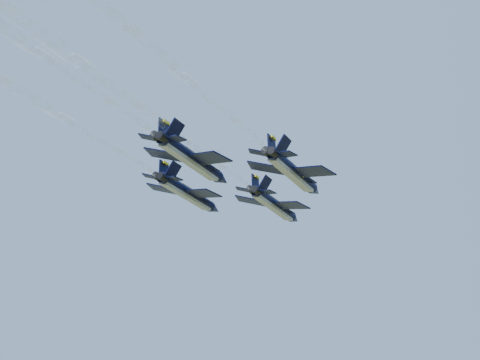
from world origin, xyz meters
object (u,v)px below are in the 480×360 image
(jet_left, at_px, (189,194))
(jet_right, at_px, (294,172))
(jet_slot, at_px, (193,159))
(jet_lead, at_px, (275,205))

(jet_left, bearing_deg, jet_right, -1.01)
(jet_right, height_order, jet_slot, same)
(jet_lead, distance_m, jet_slot, 26.28)
(jet_left, relative_size, jet_slot, 1.00)
(jet_left, height_order, jet_slot, same)
(jet_left, relative_size, jet_right, 1.00)
(jet_lead, xyz_separation_m, jet_left, (-13.07, -10.54, 0.00))
(jet_lead, bearing_deg, jet_right, -53.34)
(jet_slot, bearing_deg, jet_lead, 88.88)
(jet_lead, height_order, jet_slot, same)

